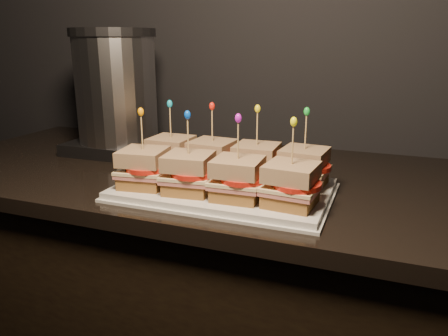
% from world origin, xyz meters
% --- Properties ---
extents(granite_slab, '(2.21, 0.66, 0.03)m').
position_xyz_m(granite_slab, '(0.30, 1.68, 0.88)').
color(granite_slab, black).
rests_on(granite_slab, cabinet).
extents(platter, '(0.42, 0.26, 0.02)m').
position_xyz_m(platter, '(0.02, 1.53, 0.91)').
color(platter, silver).
rests_on(platter, granite_slab).
extents(platter_rim, '(0.43, 0.27, 0.01)m').
position_xyz_m(platter_rim, '(0.02, 1.53, 0.90)').
color(platter_rim, silver).
rests_on(platter_rim, granite_slab).
extents(sandwich_0_bread_bot, '(0.09, 0.09, 0.02)m').
position_xyz_m(sandwich_0_bread_bot, '(-0.13, 1.59, 0.93)').
color(sandwich_0_bread_bot, '#583216').
rests_on(sandwich_0_bread_bot, platter).
extents(sandwich_0_ham, '(0.10, 0.09, 0.01)m').
position_xyz_m(sandwich_0_ham, '(-0.13, 1.59, 0.95)').
color(sandwich_0_ham, '#C05F5D').
rests_on(sandwich_0_ham, sandwich_0_bread_bot).
extents(sandwich_0_cheese, '(0.10, 0.09, 0.01)m').
position_xyz_m(sandwich_0_cheese, '(-0.13, 1.59, 0.95)').
color(sandwich_0_cheese, beige).
rests_on(sandwich_0_cheese, sandwich_0_ham).
extents(sandwich_0_tomato, '(0.09, 0.09, 0.01)m').
position_xyz_m(sandwich_0_tomato, '(-0.12, 1.59, 0.96)').
color(sandwich_0_tomato, red).
rests_on(sandwich_0_tomato, sandwich_0_cheese).
extents(sandwich_0_bread_top, '(0.09, 0.09, 0.03)m').
position_xyz_m(sandwich_0_bread_top, '(-0.13, 1.59, 0.98)').
color(sandwich_0_bread_top, '#5C2B13').
rests_on(sandwich_0_bread_top, sandwich_0_tomato).
extents(sandwich_0_pick, '(0.00, 0.00, 0.09)m').
position_xyz_m(sandwich_0_pick, '(-0.13, 1.59, 1.03)').
color(sandwich_0_pick, tan).
rests_on(sandwich_0_pick, sandwich_0_bread_top).
extents(sandwich_0_frill, '(0.01, 0.01, 0.02)m').
position_xyz_m(sandwich_0_frill, '(-0.13, 1.59, 1.07)').
color(sandwich_0_frill, '#129FB8').
rests_on(sandwich_0_frill, sandwich_0_pick).
extents(sandwich_1_bread_bot, '(0.09, 0.09, 0.02)m').
position_xyz_m(sandwich_1_bread_bot, '(-0.03, 1.59, 0.93)').
color(sandwich_1_bread_bot, '#583216').
rests_on(sandwich_1_bread_bot, platter).
extents(sandwich_1_ham, '(0.10, 0.10, 0.01)m').
position_xyz_m(sandwich_1_ham, '(-0.03, 1.59, 0.95)').
color(sandwich_1_ham, '#C05F5D').
rests_on(sandwich_1_ham, sandwich_1_bread_bot).
extents(sandwich_1_cheese, '(0.10, 0.10, 0.01)m').
position_xyz_m(sandwich_1_cheese, '(-0.03, 1.59, 0.95)').
color(sandwich_1_cheese, beige).
rests_on(sandwich_1_cheese, sandwich_1_ham).
extents(sandwich_1_tomato, '(0.09, 0.09, 0.01)m').
position_xyz_m(sandwich_1_tomato, '(-0.02, 1.59, 0.96)').
color(sandwich_1_tomato, red).
rests_on(sandwich_1_tomato, sandwich_1_cheese).
extents(sandwich_1_bread_top, '(0.09, 0.09, 0.03)m').
position_xyz_m(sandwich_1_bread_top, '(-0.03, 1.59, 0.98)').
color(sandwich_1_bread_top, '#5C2B13').
rests_on(sandwich_1_bread_top, sandwich_1_tomato).
extents(sandwich_1_pick, '(0.00, 0.00, 0.09)m').
position_xyz_m(sandwich_1_pick, '(-0.03, 1.59, 1.03)').
color(sandwich_1_pick, tan).
rests_on(sandwich_1_pick, sandwich_1_bread_top).
extents(sandwich_1_frill, '(0.01, 0.01, 0.02)m').
position_xyz_m(sandwich_1_frill, '(-0.03, 1.59, 1.07)').
color(sandwich_1_frill, red).
rests_on(sandwich_1_frill, sandwich_1_pick).
extents(sandwich_2_bread_bot, '(0.09, 0.09, 0.02)m').
position_xyz_m(sandwich_2_bread_bot, '(0.07, 1.59, 0.93)').
color(sandwich_2_bread_bot, '#583216').
rests_on(sandwich_2_bread_bot, platter).
extents(sandwich_2_ham, '(0.10, 0.09, 0.01)m').
position_xyz_m(sandwich_2_ham, '(0.07, 1.59, 0.95)').
color(sandwich_2_ham, '#C05F5D').
rests_on(sandwich_2_ham, sandwich_2_bread_bot).
extents(sandwich_2_cheese, '(0.10, 0.09, 0.01)m').
position_xyz_m(sandwich_2_cheese, '(0.07, 1.59, 0.95)').
color(sandwich_2_cheese, beige).
rests_on(sandwich_2_cheese, sandwich_2_ham).
extents(sandwich_2_tomato, '(0.09, 0.09, 0.01)m').
position_xyz_m(sandwich_2_tomato, '(0.08, 1.59, 0.96)').
color(sandwich_2_tomato, red).
rests_on(sandwich_2_tomato, sandwich_2_cheese).
extents(sandwich_2_bread_top, '(0.09, 0.09, 0.03)m').
position_xyz_m(sandwich_2_bread_top, '(0.07, 1.59, 0.98)').
color(sandwich_2_bread_top, '#5C2B13').
rests_on(sandwich_2_bread_top, sandwich_2_tomato).
extents(sandwich_2_pick, '(0.00, 0.00, 0.09)m').
position_xyz_m(sandwich_2_pick, '(0.07, 1.59, 1.03)').
color(sandwich_2_pick, tan).
rests_on(sandwich_2_pick, sandwich_2_bread_top).
extents(sandwich_2_frill, '(0.01, 0.01, 0.02)m').
position_xyz_m(sandwich_2_frill, '(0.07, 1.59, 1.07)').
color(sandwich_2_frill, yellow).
rests_on(sandwich_2_frill, sandwich_2_pick).
extents(sandwich_3_bread_bot, '(0.09, 0.09, 0.02)m').
position_xyz_m(sandwich_3_bread_bot, '(0.17, 1.59, 0.93)').
color(sandwich_3_bread_bot, '#583216').
rests_on(sandwich_3_bread_bot, platter).
extents(sandwich_3_ham, '(0.10, 0.10, 0.01)m').
position_xyz_m(sandwich_3_ham, '(0.17, 1.59, 0.95)').
color(sandwich_3_ham, '#C05F5D').
rests_on(sandwich_3_ham, sandwich_3_bread_bot).
extents(sandwich_3_cheese, '(0.10, 0.10, 0.01)m').
position_xyz_m(sandwich_3_cheese, '(0.17, 1.59, 0.95)').
color(sandwich_3_cheese, beige).
rests_on(sandwich_3_cheese, sandwich_3_ham).
extents(sandwich_3_tomato, '(0.09, 0.09, 0.01)m').
position_xyz_m(sandwich_3_tomato, '(0.18, 1.59, 0.96)').
color(sandwich_3_tomato, red).
rests_on(sandwich_3_tomato, sandwich_3_cheese).
extents(sandwich_3_bread_top, '(0.09, 0.09, 0.03)m').
position_xyz_m(sandwich_3_bread_top, '(0.17, 1.59, 0.98)').
color(sandwich_3_bread_top, '#5C2B13').
rests_on(sandwich_3_bread_top, sandwich_3_tomato).
extents(sandwich_3_pick, '(0.00, 0.00, 0.09)m').
position_xyz_m(sandwich_3_pick, '(0.17, 1.59, 1.03)').
color(sandwich_3_pick, tan).
rests_on(sandwich_3_pick, sandwich_3_bread_top).
extents(sandwich_3_frill, '(0.01, 0.01, 0.02)m').
position_xyz_m(sandwich_3_frill, '(0.17, 1.59, 1.07)').
color(sandwich_3_frill, green).
rests_on(sandwich_3_frill, sandwich_3_pick).
extents(sandwich_4_bread_bot, '(0.10, 0.10, 0.02)m').
position_xyz_m(sandwich_4_bread_bot, '(-0.13, 1.47, 0.93)').
color(sandwich_4_bread_bot, '#583216').
rests_on(sandwich_4_bread_bot, platter).
extents(sandwich_4_ham, '(0.11, 0.10, 0.01)m').
position_xyz_m(sandwich_4_ham, '(-0.13, 1.47, 0.95)').
color(sandwich_4_ham, '#C05F5D').
rests_on(sandwich_4_ham, sandwich_4_bread_bot).
extents(sandwich_4_cheese, '(0.11, 0.10, 0.01)m').
position_xyz_m(sandwich_4_cheese, '(-0.13, 1.47, 0.95)').
color(sandwich_4_cheese, beige).
rests_on(sandwich_4_cheese, sandwich_4_ham).
extents(sandwich_4_tomato, '(0.09, 0.09, 0.01)m').
position_xyz_m(sandwich_4_tomato, '(-0.12, 1.47, 0.96)').
color(sandwich_4_tomato, red).
rests_on(sandwich_4_tomato, sandwich_4_cheese).
extents(sandwich_4_bread_top, '(0.10, 0.10, 0.03)m').
position_xyz_m(sandwich_4_bread_top, '(-0.13, 1.47, 0.98)').
color(sandwich_4_bread_top, '#5C2B13').
rests_on(sandwich_4_bread_top, sandwich_4_tomato).
extents(sandwich_4_pick, '(0.00, 0.00, 0.09)m').
position_xyz_m(sandwich_4_pick, '(-0.13, 1.47, 1.03)').
color(sandwich_4_pick, tan).
rests_on(sandwich_4_pick, sandwich_4_bread_top).
extents(sandwich_4_frill, '(0.01, 0.01, 0.02)m').
position_xyz_m(sandwich_4_frill, '(-0.13, 1.47, 1.07)').
color(sandwich_4_frill, orange).
rests_on(sandwich_4_frill, sandwich_4_pick).
extents(sandwich_5_bread_bot, '(0.09, 0.09, 0.02)m').
position_xyz_m(sandwich_5_bread_bot, '(-0.03, 1.47, 0.93)').
color(sandwich_5_bread_bot, '#583216').
rests_on(sandwich_5_bread_bot, platter).
extents(sandwich_5_ham, '(0.10, 0.10, 0.01)m').
position_xyz_m(sandwich_5_ham, '(-0.03, 1.47, 0.95)').
color(sandwich_5_ham, '#C05F5D').
rests_on(sandwich_5_ham, sandwich_5_bread_bot).
extents(sandwich_5_cheese, '(0.10, 0.10, 0.01)m').
position_xyz_m(sandwich_5_cheese, '(-0.03, 1.47, 0.95)').
color(sandwich_5_cheese, beige).
rests_on(sandwich_5_cheese, sandwich_5_ham).
extents(sandwich_5_tomato, '(0.09, 0.09, 0.01)m').
position_xyz_m(sandwich_5_tomato, '(-0.02, 1.47, 0.96)').
color(sandwich_5_tomato, red).
rests_on(sandwich_5_tomato, sandwich_5_cheese).
extents(sandwich_5_bread_top, '(0.10, 0.10, 0.03)m').
position_xyz_m(sandwich_5_bread_top, '(-0.03, 1.47, 0.98)').
color(sandwich_5_bread_top, '#5C2B13').
rests_on(sandwich_5_bread_top, sandwich_5_tomato).
extents(sandwich_5_pick, '(0.00, 0.00, 0.09)m').
position_xyz_m(sandwich_5_pick, '(-0.03, 1.47, 1.03)').
color(sandwich_5_pick, tan).
rests_on(sandwich_5_pick, sandwich_5_bread_top).
extents(sandwich_5_frill, '(0.01, 0.01, 0.02)m').
position_xyz_m(sandwich_5_frill, '(-0.03, 1.47, 1.07)').
color(sandwich_5_frill, blue).
rests_on(sandwich_5_frill, sandwich_5_pick).
extents(sandwich_6_bread_bot, '(0.09, 0.09, 0.02)m').
position_xyz_m(sandwich_6_bread_bot, '(0.07, 1.47, 0.93)').
color(sandwich_6_bread_bot, '#583216').
rests_on(sandwich_6_bread_bot, platter).
extents(sandwich_6_ham, '(0.10, 0.09, 0.01)m').
position_xyz_m(sandwich_6_ham, '(0.07, 1.47, 0.95)').
color(sandwich_6_ham, '#C05F5D').
rests_on(sandwich_6_ham, sandwich_6_bread_bot).
extents(sandwich_6_cheese, '(0.10, 0.10, 0.01)m').
position_xyz_m(sandwich_6_cheese, '(0.07, 1.47, 0.95)').
color(sandwich_6_cheese, beige).
rests_on(sandwich_6_cheese, sandwich_6_ham).
extents(sandwich_6_tomato, '(0.09, 0.09, 0.01)m').
position_xyz_m(sandwich_6_tomato, '(0.08, 1.47, 0.96)').
color(sandwich_6_tomato, red).
rests_on(sandwich_6_tomato, sandwich_6_cheese).
extents(sandwich_6_bread_top, '(0.09, 0.09, 0.03)m').
position_xyz_m(sandwich_6_bread_top, '(0.07, 1.47, 0.98)').
color(sandwich_6_bread_top, '#5C2B13').
rests_on(sandwich_6_bread_top, sandwich_6_tomato).
extents(sandwich_6_pick, '(0.00, 0.00, 0.09)m').
position_xyz_m(sandwich_6_pick, '(0.07, 1.47, 1.03)').
color(sandwich_6_pick, tan).
rests_on(sandwich_6_pick, sandwich_6_bread_top).
extents(sandwich_6_frill, '(0.01, 0.01, 0.02)m').
position_xyz_m(sandwich_6_frill, '(0.07, 1.47, 1.07)').
color(sandwich_6_frill, '#C516CB').
rests_on(sandwich_6_frill, sandwich_6_pick).
extents(sandwich_7_bread_bot, '(0.09, 0.09, 0.02)m').
position_xyz_m(sandwich_7_bread_bot, '(0.17, 1.47, 0.93)').
color(sandwich_7_bread_bot, '#583216').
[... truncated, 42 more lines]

